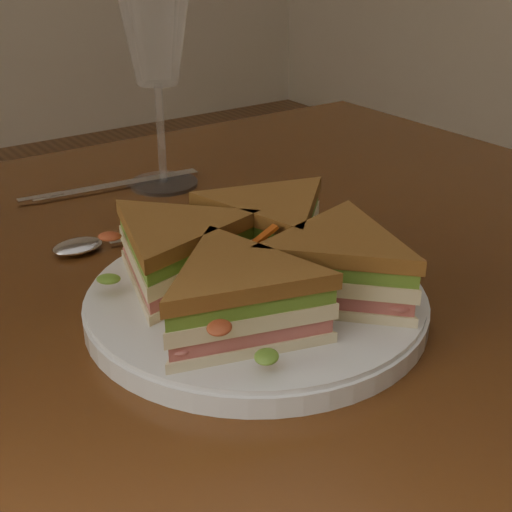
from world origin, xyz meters
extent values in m
cube|color=#381D0C|center=(0.00, 0.00, 0.73)|extent=(1.20, 0.80, 0.04)
cylinder|color=#331D0F|center=(0.54, 0.34, 0.35)|extent=(0.06, 0.06, 0.71)
cylinder|color=silver|center=(0.06, -0.11, 0.76)|extent=(0.27, 0.27, 0.02)
cube|color=silver|center=(0.08, 0.07, 0.75)|extent=(0.13, 0.03, 0.00)
ellipsoid|color=silver|center=(-0.01, 0.08, 0.76)|extent=(0.05, 0.03, 0.01)
cube|color=silver|center=(0.09, 0.22, 0.75)|extent=(0.20, 0.04, 0.00)
cube|color=silver|center=(0.01, 0.23, 0.75)|extent=(0.05, 0.01, 0.00)
cylinder|color=white|center=(0.14, 0.20, 0.75)|extent=(0.08, 0.08, 0.00)
cylinder|color=white|center=(0.14, 0.20, 0.81)|extent=(0.01, 0.01, 0.11)
cone|color=white|center=(0.14, 0.20, 0.93)|extent=(0.09, 0.09, 0.13)
camera|label=1|loc=(-0.23, -0.51, 1.04)|focal=50.00mm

